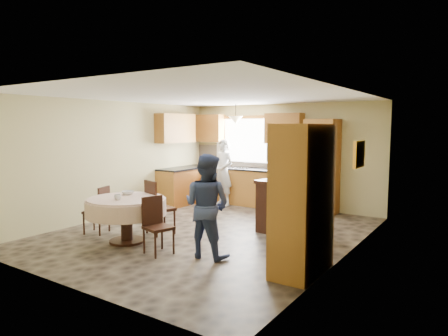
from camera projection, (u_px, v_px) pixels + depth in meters
floor at (209, 233)px, 7.40m from camera, size 5.00×6.00×0.01m
ceiling at (209, 96)px, 7.13m from camera, size 5.00×6.00×0.01m
wall_back at (281, 156)px, 9.74m from camera, size 5.00×0.02×2.50m
wall_front at (62, 186)px, 4.79m from camera, size 5.00×0.02×2.50m
wall_left at (116, 159)px, 8.65m from camera, size 0.02×6.00×2.50m
wall_right at (346, 175)px, 5.88m from camera, size 0.02×6.00×2.50m
window at (246, 140)px, 10.24m from camera, size 1.40×0.03×1.10m
curtain_left at (220, 138)px, 10.61m from camera, size 0.22×0.02×1.15m
curtain_right at (271, 139)px, 9.78m from camera, size 0.22×0.02×1.15m
base_cab_back at (245, 187)px, 10.05m from camera, size 3.30×0.60×0.88m
counter_back at (245, 169)px, 10.00m from camera, size 3.30×0.64×0.04m
base_cab_left at (180, 187)px, 10.05m from camera, size 0.60×1.20×0.88m
counter_left at (180, 169)px, 10.01m from camera, size 0.64×1.20×0.04m
backsplash at (251, 157)px, 10.21m from camera, size 3.30×0.02×0.55m
wall_cab_left at (209, 128)px, 10.67m from camera, size 0.85×0.33×0.72m
wall_cab_right at (284, 128)px, 9.46m from camera, size 0.90×0.33×0.72m
wall_cab_side at (176, 128)px, 9.98m from camera, size 0.33×1.20×0.72m
oven_tower at (322, 167)px, 8.87m from camera, size 0.66×0.62×2.12m
oven_upper at (317, 159)px, 8.59m from camera, size 0.56×0.01×0.45m
oven_lower at (316, 182)px, 8.64m from camera, size 0.56×0.01×0.45m
pendant at (236, 120)px, 9.79m from camera, size 0.36×0.36×0.18m
sideboard at (291, 210)px, 7.17m from camera, size 1.33×0.67×0.91m
space_heater at (282, 230)px, 6.57m from camera, size 0.43×0.36×0.51m
cupboard at (303, 200)px, 5.28m from camera, size 0.52×1.05×2.00m
dining_table at (126, 208)px, 6.74m from camera, size 1.34×1.34×0.76m
chair_left at (100, 208)px, 7.30m from camera, size 0.48×0.48×0.87m
chair_back at (156, 205)px, 7.22m from camera, size 0.54×0.54×0.99m
chair_right at (156, 222)px, 6.18m from camera, size 0.46×0.46×0.88m
framed_picture at (359, 154)px, 6.51m from camera, size 0.06×0.53×0.44m
microwave at (295, 166)px, 9.19m from camera, size 0.52×0.37×0.28m
person_sink at (223, 172)px, 9.89m from camera, size 0.67×0.52×1.65m
person_dining at (207, 206)px, 5.96m from camera, size 0.79×0.64×1.56m
bowl_sideboard at (273, 182)px, 7.32m from camera, size 0.22×0.22×0.05m
bottle_sideboard at (315, 179)px, 6.87m from camera, size 0.14×0.14×0.31m
cup_table at (118, 197)px, 6.53m from camera, size 0.14×0.14×0.09m
bowl_table at (128, 193)px, 7.02m from camera, size 0.22×0.22×0.07m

